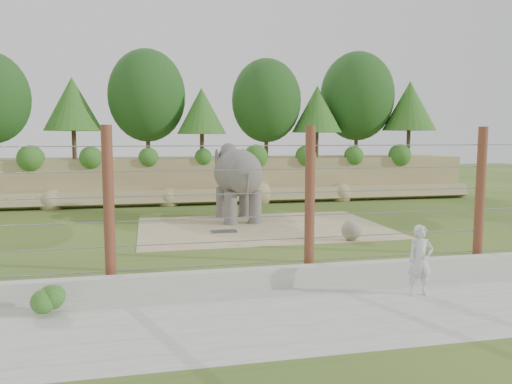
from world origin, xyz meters
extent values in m
plane|color=#375620|center=(0.00, 0.00, 0.00)|extent=(90.00, 90.00, 0.00)
cube|color=#907C55|center=(0.00, 13.00, 1.25)|extent=(30.00, 4.00, 2.50)
cube|color=#907C55|center=(0.00, 10.70, 0.35)|extent=(30.00, 1.37, 1.07)
cylinder|color=#3F2B19|center=(-8.00, 12.50, 3.29)|extent=(0.24, 0.24, 1.58)
sphere|color=#154716|center=(-8.00, 12.50, 5.42)|extent=(3.60, 3.60, 3.60)
cylinder|color=#3F2B19|center=(-4.00, 13.00, 3.46)|extent=(0.24, 0.24, 1.92)
sphere|color=#154716|center=(-4.00, 13.00, 6.07)|extent=(4.40, 4.40, 4.40)
cylinder|color=#3F2B19|center=(-1.00, 11.80, 3.20)|extent=(0.24, 0.24, 1.40)
sphere|color=#154716|center=(-1.00, 11.80, 5.10)|extent=(3.20, 3.20, 3.20)
cylinder|color=#3F2B19|center=(3.00, 12.80, 3.41)|extent=(0.24, 0.24, 1.82)
sphere|color=#154716|center=(3.00, 12.80, 5.88)|extent=(4.16, 4.16, 4.16)
cylinder|color=#3F2B19|center=(6.00, 12.20, 3.25)|extent=(0.24, 0.24, 1.50)
sphere|color=#154716|center=(6.00, 12.20, 5.29)|extent=(3.44, 3.44, 3.44)
cylinder|color=#3F2B19|center=(9.00, 13.20, 3.51)|extent=(0.24, 0.24, 2.03)
sphere|color=#154716|center=(9.00, 13.20, 6.27)|extent=(4.64, 4.64, 4.64)
cylinder|color=#3F2B19|center=(12.00, 12.00, 3.32)|extent=(0.24, 0.24, 1.64)
sphere|color=#154716|center=(12.00, 12.00, 5.55)|extent=(3.76, 3.76, 3.76)
cube|color=tan|center=(0.50, 3.00, 0.01)|extent=(10.00, 7.00, 0.02)
cube|color=#262628|center=(-1.20, 2.39, 0.04)|extent=(1.00, 0.60, 0.03)
sphere|color=gray|center=(3.03, -0.18, 0.38)|extent=(0.73, 0.73, 0.73)
cube|color=#A5A399|center=(0.00, -5.00, 0.25)|extent=(26.00, 0.35, 0.50)
cube|color=#A5A399|center=(0.00, -7.00, 0.01)|extent=(26.00, 4.00, 0.01)
cylinder|color=brown|center=(-5.00, -4.50, 2.00)|extent=(0.26, 0.26, 4.00)
cylinder|color=brown|center=(0.00, -4.50, 2.00)|extent=(0.26, 0.26, 4.00)
cylinder|color=brown|center=(5.00, -4.50, 2.00)|extent=(0.26, 0.26, 4.00)
cylinder|color=gray|center=(0.00, -4.50, 0.50)|extent=(20.00, 0.02, 0.02)
cylinder|color=gray|center=(0.00, -4.50, 1.10)|extent=(20.00, 0.02, 0.02)
cylinder|color=gray|center=(0.00, -4.50, 1.70)|extent=(20.00, 0.02, 0.02)
cylinder|color=gray|center=(0.00, -4.50, 2.30)|extent=(20.00, 0.02, 0.02)
cylinder|color=gray|center=(0.00, -4.50, 2.90)|extent=(20.00, 0.02, 0.02)
cylinder|color=gray|center=(0.00, -4.50, 3.50)|extent=(20.00, 0.02, 0.02)
sphere|color=#2F621E|center=(-6.12, -5.80, 0.32)|extent=(0.62, 0.62, 0.62)
imported|color=silver|center=(2.10, -6.37, 0.84)|extent=(0.64, 0.45, 1.67)
camera|label=1|loc=(-4.09, -16.68, 3.72)|focal=35.00mm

